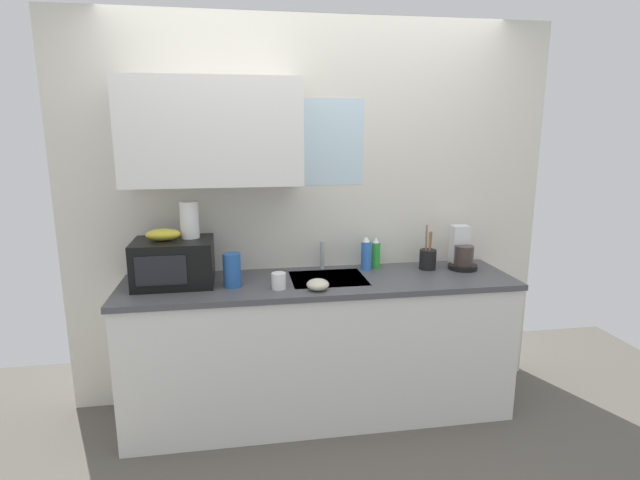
{
  "coord_description": "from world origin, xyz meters",
  "views": [
    {
      "loc": [
        -0.49,
        -2.93,
        1.81
      ],
      "look_at": [
        0.0,
        0.0,
        1.15
      ],
      "focal_mm": 28.22,
      "sensor_mm": 36.0,
      "label": 1
    }
  ],
  "objects_px": {
    "microwave": "(174,262)",
    "cereal_canister": "(232,270)",
    "dish_soap_bottle_green": "(376,254)",
    "mug_white": "(279,281)",
    "utensil_crock": "(428,259)",
    "small_bowl": "(318,285)",
    "banana_bunch": "(163,235)",
    "paper_towel_roll": "(190,220)",
    "coffee_maker": "(462,253)",
    "dish_soap_bottle_blue": "(366,254)"
  },
  "relations": [
    {
      "from": "microwave",
      "to": "cereal_canister",
      "type": "bearing_deg",
      "value": -16.13
    },
    {
      "from": "dish_soap_bottle_green",
      "to": "mug_white",
      "type": "bearing_deg",
      "value": -152.62
    },
    {
      "from": "mug_white",
      "to": "utensil_crock",
      "type": "distance_m",
      "value": 1.04
    },
    {
      "from": "dish_soap_bottle_green",
      "to": "small_bowl",
      "type": "relative_size",
      "value": 1.59
    },
    {
      "from": "banana_bunch",
      "to": "paper_towel_roll",
      "type": "relative_size",
      "value": 0.91
    },
    {
      "from": "banana_bunch",
      "to": "mug_white",
      "type": "distance_m",
      "value": 0.73
    },
    {
      "from": "banana_bunch",
      "to": "mug_white",
      "type": "xyz_separation_m",
      "value": [
        0.66,
        -0.19,
        -0.26
      ]
    },
    {
      "from": "banana_bunch",
      "to": "cereal_canister",
      "type": "bearing_deg",
      "value": -14.38
    },
    {
      "from": "utensil_crock",
      "to": "cereal_canister",
      "type": "bearing_deg",
      "value": -172.41
    },
    {
      "from": "coffee_maker",
      "to": "dish_soap_bottle_green",
      "type": "bearing_deg",
      "value": 169.62
    },
    {
      "from": "dish_soap_bottle_blue",
      "to": "small_bowl",
      "type": "height_order",
      "value": "dish_soap_bottle_blue"
    },
    {
      "from": "microwave",
      "to": "mug_white",
      "type": "bearing_deg",
      "value": -17.26
    },
    {
      "from": "microwave",
      "to": "cereal_canister",
      "type": "relative_size",
      "value": 2.3
    },
    {
      "from": "paper_towel_roll",
      "to": "dish_soap_bottle_green",
      "type": "bearing_deg",
      "value": 5.35
    },
    {
      "from": "microwave",
      "to": "dish_soap_bottle_green",
      "type": "xyz_separation_m",
      "value": [
        1.28,
        0.16,
        -0.04
      ]
    },
    {
      "from": "paper_towel_roll",
      "to": "small_bowl",
      "type": "height_order",
      "value": "paper_towel_roll"
    },
    {
      "from": "microwave",
      "to": "paper_towel_roll",
      "type": "xyz_separation_m",
      "value": [
        0.1,
        0.05,
        0.24
      ]
    },
    {
      "from": "mug_white",
      "to": "microwave",
      "type": "bearing_deg",
      "value": 162.74
    },
    {
      "from": "dish_soap_bottle_green",
      "to": "small_bowl",
      "type": "xyz_separation_m",
      "value": [
        -0.46,
        -0.41,
        -0.06
      ]
    },
    {
      "from": "paper_towel_roll",
      "to": "utensil_crock",
      "type": "bearing_deg",
      "value": 0.75
    },
    {
      "from": "coffee_maker",
      "to": "small_bowl",
      "type": "distance_m",
      "value": 1.07
    },
    {
      "from": "dish_soap_bottle_blue",
      "to": "dish_soap_bottle_green",
      "type": "bearing_deg",
      "value": 27.6
    },
    {
      "from": "cereal_canister",
      "to": "dish_soap_bottle_green",
      "type": "bearing_deg",
      "value": 15.45
    },
    {
      "from": "microwave",
      "to": "dish_soap_bottle_blue",
      "type": "distance_m",
      "value": 1.21
    },
    {
      "from": "cereal_canister",
      "to": "utensil_crock",
      "type": "xyz_separation_m",
      "value": [
        1.27,
        0.17,
        -0.03
      ]
    },
    {
      "from": "paper_towel_roll",
      "to": "small_bowl",
      "type": "relative_size",
      "value": 1.69
    },
    {
      "from": "cereal_canister",
      "to": "small_bowl",
      "type": "relative_size",
      "value": 1.54
    },
    {
      "from": "banana_bunch",
      "to": "paper_towel_roll",
      "type": "height_order",
      "value": "paper_towel_roll"
    },
    {
      "from": "banana_bunch",
      "to": "utensil_crock",
      "type": "distance_m",
      "value": 1.68
    },
    {
      "from": "banana_bunch",
      "to": "utensil_crock",
      "type": "xyz_separation_m",
      "value": [
        1.66,
        0.07,
        -0.23
      ]
    },
    {
      "from": "microwave",
      "to": "dish_soap_bottle_green",
      "type": "height_order",
      "value": "microwave"
    },
    {
      "from": "microwave",
      "to": "banana_bunch",
      "type": "xyz_separation_m",
      "value": [
        -0.05,
        0.0,
        0.17
      ]
    },
    {
      "from": "dish_soap_bottle_green",
      "to": "small_bowl",
      "type": "bearing_deg",
      "value": -138.08
    },
    {
      "from": "cereal_canister",
      "to": "dish_soap_bottle_blue",
      "type": "bearing_deg",
      "value": 14.27
    },
    {
      "from": "utensil_crock",
      "to": "small_bowl",
      "type": "xyz_separation_m",
      "value": [
        -0.79,
        -0.32,
        -0.04
      ]
    },
    {
      "from": "coffee_maker",
      "to": "dish_soap_bottle_green",
      "type": "height_order",
      "value": "coffee_maker"
    },
    {
      "from": "dish_soap_bottle_blue",
      "to": "utensil_crock",
      "type": "xyz_separation_m",
      "value": [
        0.41,
        -0.05,
        -0.03
      ]
    },
    {
      "from": "microwave",
      "to": "coffee_maker",
      "type": "relative_size",
      "value": 1.64
    },
    {
      "from": "paper_towel_roll",
      "to": "small_bowl",
      "type": "bearing_deg",
      "value": -22.45
    },
    {
      "from": "banana_bunch",
      "to": "cereal_canister",
      "type": "xyz_separation_m",
      "value": [
        0.39,
        -0.1,
        -0.2
      ]
    },
    {
      "from": "cereal_canister",
      "to": "utensil_crock",
      "type": "bearing_deg",
      "value": 7.59
    },
    {
      "from": "cereal_canister",
      "to": "paper_towel_roll",
      "type": "bearing_deg",
      "value": 147.99
    },
    {
      "from": "paper_towel_roll",
      "to": "microwave",
      "type": "bearing_deg",
      "value": -152.83
    },
    {
      "from": "paper_towel_roll",
      "to": "small_bowl",
      "type": "xyz_separation_m",
      "value": [
        0.73,
        -0.3,
        -0.35
      ]
    },
    {
      "from": "dish_soap_bottle_blue",
      "to": "paper_towel_roll",
      "type": "bearing_deg",
      "value": -176.36
    },
    {
      "from": "dish_soap_bottle_green",
      "to": "cereal_canister",
      "type": "bearing_deg",
      "value": -164.55
    },
    {
      "from": "dish_soap_bottle_blue",
      "to": "cereal_canister",
      "type": "height_order",
      "value": "dish_soap_bottle_blue"
    },
    {
      "from": "paper_towel_roll",
      "to": "mug_white",
      "type": "xyz_separation_m",
      "value": [
        0.51,
        -0.24,
        -0.33
      ]
    },
    {
      "from": "utensil_crock",
      "to": "small_bowl",
      "type": "bearing_deg",
      "value": -157.9
    },
    {
      "from": "utensil_crock",
      "to": "small_bowl",
      "type": "distance_m",
      "value": 0.85
    }
  ]
}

